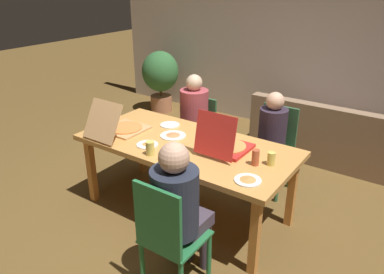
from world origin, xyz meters
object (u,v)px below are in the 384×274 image
person_2 (270,137)px  chair_0 (198,129)px  dining_table (186,150)px  chair_2 (274,146)px  chair_1 (167,235)px  plate_2 (248,180)px  plate_0 (173,135)px  plate_3 (170,125)px  pizza_box_0 (225,145)px  person_1 (179,204)px  plate_1 (147,144)px  drinking_glass_0 (150,148)px  couch (332,139)px  person_0 (192,115)px  drinking_glass_1 (256,157)px  pizza_box_1 (121,127)px  drinking_glass_2 (271,159)px  potted_plant (160,75)px

person_2 → chair_0: bearing=172.7°
dining_table → chair_2: 1.11m
chair_1 → plate_2: (0.31, 0.64, 0.25)m
plate_0 → plate_3: size_ratio=1.24×
plate_3 → person_2: bearing=31.6°
chair_2 → pizza_box_0: bearing=-97.1°
person_1 → person_2: person_1 is taller
plate_1 → drinking_glass_0: 0.21m
plate_0 → person_2: bearing=47.3°
dining_table → drinking_glass_0: bearing=-106.7°
pizza_box_0 → couch: 2.13m
plate_0 → couch: bearing=62.1°
pizza_box_0 → plate_2: pizza_box_0 is taller
chair_0 → person_0: person_0 is taller
person_0 → chair_2: 1.04m
plate_1 → pizza_box_0: bearing=25.7°
person_0 → person_1: person_1 is taller
pizza_box_0 → drinking_glass_1: 0.36m
chair_1 → pizza_box_1: size_ratio=1.65×
drinking_glass_1 → plate_1: bearing=-167.6°
dining_table → person_1: (0.51, -0.80, 0.02)m
pizza_box_1 → plate_3: bearing=54.5°
person_2 → drinking_glass_2: 0.86m
drinking_glass_1 → dining_table: bearing=177.6°
person_0 → couch: size_ratio=0.58×
chair_0 → potted_plant: 2.13m
plate_1 → plate_3: (-0.13, 0.52, -0.00)m
plate_0 → plate_1: (-0.07, -0.31, -0.00)m
person_1 → drinking_glass_2: (0.34, 0.85, 0.11)m
person_0 → plate_2: (1.32, -1.13, 0.09)m
chair_1 → drinking_glass_2: bearing=71.0°
pizza_box_1 → plate_0: bearing=23.2°
plate_2 → drinking_glass_2: (0.04, 0.35, 0.05)m
chair_1 → person_1: (-0.00, 0.14, 0.19)m
chair_0 → pizza_box_0: size_ratio=1.85×
person_1 → pizza_box_0: 0.88m
person_0 → couch: (1.37, 1.24, -0.42)m
plate_0 → drinking_glass_1: bearing=-5.3°
chair_0 → chair_2: 1.01m
plate_3 → plate_2: bearing=-25.2°
pizza_box_0 → plate_3: 0.82m
plate_0 → couch: 2.33m
person_2 → person_1: bearing=-90.0°
drinking_glass_2 → potted_plant: 3.75m
drinking_glass_1 → couch: size_ratio=0.07×
potted_plant → drinking_glass_2: bearing=-36.3°
chair_2 → potted_plant: (-2.68, 1.29, 0.14)m
plate_0 → drinking_glass_1: drinking_glass_1 is taller
plate_1 → potted_plant: potted_plant is taller
dining_table → plate_0: plate_0 is taller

